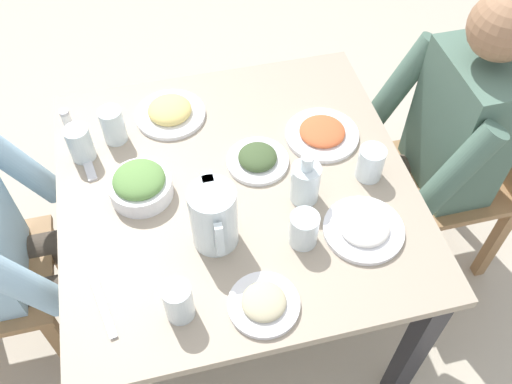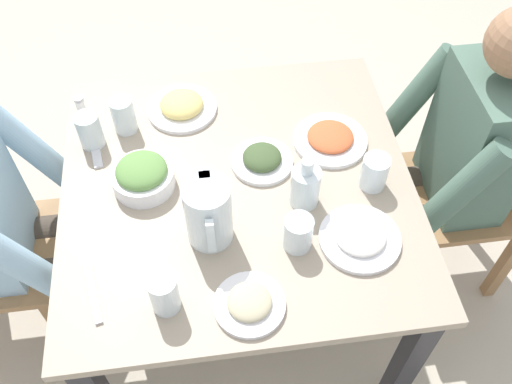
{
  "view_description": "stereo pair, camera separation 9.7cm",
  "coord_description": "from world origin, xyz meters",
  "px_view_note": "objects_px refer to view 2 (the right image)",
  "views": [
    {
      "loc": [
        0.97,
        -0.18,
        1.96
      ],
      "look_at": [
        0.06,
        0.05,
        0.76
      ],
      "focal_mm": 39.11,
      "sensor_mm": 36.0,
      "label": 1
    },
    {
      "loc": [
        0.99,
        -0.08,
        1.96
      ],
      "look_at": [
        0.06,
        0.05,
        0.76
      ],
      "focal_mm": 39.11,
      "sensor_mm": 36.0,
      "label": 2
    }
  ],
  "objects_px": {
    "diner_far": "(443,158)",
    "water_pitcher": "(209,213)",
    "plate_fries": "(182,106)",
    "diner_near": "(11,216)",
    "water_glass_by_pitcher": "(123,115)",
    "salad_bowl": "(143,175)",
    "plate_rice_curry": "(330,138)",
    "plate_yoghurt": "(360,237)",
    "water_glass_far_left": "(374,172)",
    "dining_table": "(238,207)",
    "water_glass_near_right": "(90,130)",
    "oil_carafe": "(305,188)",
    "water_glass_center": "(164,294)",
    "plate_beans": "(249,303)",
    "water_glass_far_right": "(298,233)",
    "chair_far": "(489,181)",
    "salt_shaker": "(80,104)",
    "plate_dolmas": "(262,159)"
  },
  "relations": [
    {
      "from": "diner_far",
      "to": "water_glass_far_left",
      "type": "bearing_deg",
      "value": -62.94
    },
    {
      "from": "plate_dolmas",
      "to": "dining_table",
      "type": "bearing_deg",
      "value": -50.34
    },
    {
      "from": "salad_bowl",
      "to": "plate_rice_curry",
      "type": "relative_size",
      "value": 0.78
    },
    {
      "from": "water_glass_far_left",
      "to": "plate_beans",
      "type": "bearing_deg",
      "value": -49.88
    },
    {
      "from": "diner_far",
      "to": "water_glass_by_pitcher",
      "type": "xyz_separation_m",
      "value": [
        -0.16,
        -0.98,
        0.16
      ]
    },
    {
      "from": "water_pitcher",
      "to": "plate_yoghurt",
      "type": "distance_m",
      "value": 0.4
    },
    {
      "from": "dining_table",
      "to": "plate_fries",
      "type": "height_order",
      "value": "plate_fries"
    },
    {
      "from": "plate_fries",
      "to": "water_glass_by_pitcher",
      "type": "xyz_separation_m",
      "value": [
        0.06,
        -0.17,
        0.04
      ]
    },
    {
      "from": "salt_shaker",
      "to": "plate_yoghurt",
      "type": "bearing_deg",
      "value": 51.57
    },
    {
      "from": "plate_dolmas",
      "to": "water_glass_far_left",
      "type": "distance_m",
      "value": 0.32
    },
    {
      "from": "plate_rice_curry",
      "to": "oil_carafe",
      "type": "bearing_deg",
      "value": -29.74
    },
    {
      "from": "diner_near",
      "to": "oil_carafe",
      "type": "xyz_separation_m",
      "value": [
        0.13,
        0.84,
        0.16
      ]
    },
    {
      "from": "diner_near",
      "to": "water_glass_by_pitcher",
      "type": "height_order",
      "value": "diner_near"
    },
    {
      "from": "diner_near",
      "to": "oil_carafe",
      "type": "relative_size",
      "value": 7.11
    },
    {
      "from": "plate_beans",
      "to": "plate_fries",
      "type": "relative_size",
      "value": 0.8
    },
    {
      "from": "plate_fries",
      "to": "plate_rice_curry",
      "type": "bearing_deg",
      "value": 65.63
    },
    {
      "from": "dining_table",
      "to": "plate_dolmas",
      "type": "xyz_separation_m",
      "value": [
        -0.07,
        0.08,
        0.13
      ]
    },
    {
      "from": "diner_far",
      "to": "salad_bowl",
      "type": "distance_m",
      "value": 0.94
    },
    {
      "from": "water_glass_near_right",
      "to": "plate_beans",
      "type": "bearing_deg",
      "value": 33.7
    },
    {
      "from": "salad_bowl",
      "to": "oil_carafe",
      "type": "xyz_separation_m",
      "value": [
        0.11,
        0.43,
        0.01
      ]
    },
    {
      "from": "salad_bowl",
      "to": "water_glass_center",
      "type": "xyz_separation_m",
      "value": [
        0.38,
        0.05,
        0.01
      ]
    },
    {
      "from": "plate_rice_curry",
      "to": "water_glass_near_right",
      "type": "distance_m",
      "value": 0.71
    },
    {
      "from": "chair_far",
      "to": "plate_fries",
      "type": "bearing_deg",
      "value": -102.5
    },
    {
      "from": "dining_table",
      "to": "salt_shaker",
      "type": "relative_size",
      "value": 18.26
    },
    {
      "from": "plate_fries",
      "to": "salt_shaker",
      "type": "xyz_separation_m",
      "value": [
        -0.04,
        -0.31,
        0.01
      ]
    },
    {
      "from": "water_pitcher",
      "to": "water_glass_by_pitcher",
      "type": "height_order",
      "value": "water_pitcher"
    },
    {
      "from": "dining_table",
      "to": "water_pitcher",
      "type": "xyz_separation_m",
      "value": [
        0.16,
        -0.09,
        0.21
      ]
    },
    {
      "from": "salad_bowl",
      "to": "plate_beans",
      "type": "xyz_separation_m",
      "value": [
        0.41,
        0.24,
        -0.03
      ]
    },
    {
      "from": "diner_near",
      "to": "plate_rice_curry",
      "type": "height_order",
      "value": "diner_near"
    },
    {
      "from": "water_glass_near_right",
      "to": "water_glass_by_pitcher",
      "type": "bearing_deg",
      "value": 116.59
    },
    {
      "from": "diner_far",
      "to": "water_glass_far_right",
      "type": "distance_m",
      "value": 0.64
    },
    {
      "from": "chair_far",
      "to": "plate_yoghurt",
      "type": "xyz_separation_m",
      "value": [
        0.33,
        -0.58,
        0.26
      ]
    },
    {
      "from": "diner_far",
      "to": "water_pitcher",
      "type": "xyz_separation_m",
      "value": [
        0.26,
        -0.75,
        0.2
      ]
    },
    {
      "from": "oil_carafe",
      "to": "plate_fries",
      "type": "bearing_deg",
      "value": -142.24
    },
    {
      "from": "water_glass_far_left",
      "to": "water_glass_far_right",
      "type": "bearing_deg",
      "value": -55.31
    },
    {
      "from": "diner_near",
      "to": "water_glass_far_right",
      "type": "distance_m",
      "value": 0.85
    },
    {
      "from": "diner_far",
      "to": "water_glass_center",
      "type": "height_order",
      "value": "diner_far"
    },
    {
      "from": "salad_bowl",
      "to": "plate_beans",
      "type": "relative_size",
      "value": 1.0
    },
    {
      "from": "plate_fries",
      "to": "diner_near",
      "type": "bearing_deg",
      "value": -62.88
    },
    {
      "from": "diner_far",
      "to": "water_glass_by_pitcher",
      "type": "height_order",
      "value": "diner_far"
    },
    {
      "from": "salad_bowl",
      "to": "plate_yoghurt",
      "type": "bearing_deg",
      "value": 64.63
    },
    {
      "from": "dining_table",
      "to": "diner_far",
      "type": "xyz_separation_m",
      "value": [
        -0.09,
        0.66,
        0.01
      ]
    },
    {
      "from": "chair_far",
      "to": "plate_dolmas",
      "type": "distance_m",
      "value": 0.83
    },
    {
      "from": "plate_dolmas",
      "to": "water_glass_near_right",
      "type": "relative_size",
      "value": 1.65
    },
    {
      "from": "plate_rice_curry",
      "to": "plate_fries",
      "type": "distance_m",
      "value": 0.47
    },
    {
      "from": "diner_near",
      "to": "chair_far",
      "type": "bearing_deg",
      "value": 91.72
    },
    {
      "from": "water_glass_far_left",
      "to": "salt_shaker",
      "type": "relative_size",
      "value": 1.9
    },
    {
      "from": "water_glass_near_right",
      "to": "plate_rice_curry",
      "type": "bearing_deg",
      "value": 82.89
    },
    {
      "from": "plate_dolmas",
      "to": "water_glass_far_right",
      "type": "distance_m",
      "value": 0.3
    },
    {
      "from": "salad_bowl",
      "to": "oil_carafe",
      "type": "relative_size",
      "value": 1.06
    }
  ]
}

